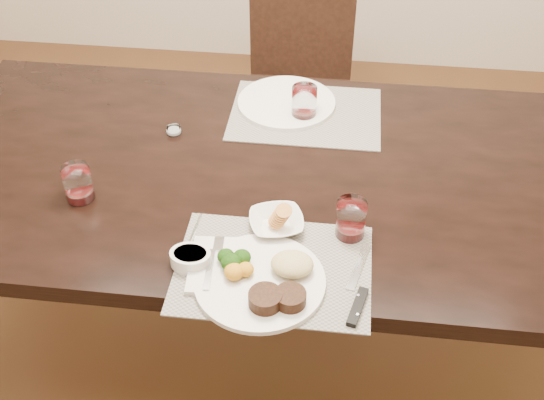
# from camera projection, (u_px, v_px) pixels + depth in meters

# --- Properties ---
(ground_plane) EXTENTS (4.50, 4.50, 0.00)m
(ground_plane) POSITION_uv_depth(u_px,v_px,m) (271.00, 337.00, 2.39)
(ground_plane) COLOR #4B2918
(ground_plane) RESTS_ON ground
(dining_table) EXTENTS (2.00, 1.00, 0.75)m
(dining_table) POSITION_uv_depth(u_px,v_px,m) (271.00, 191.00, 1.95)
(dining_table) COLOR black
(dining_table) RESTS_ON ground
(chair_far) EXTENTS (0.42, 0.42, 0.90)m
(chair_far) POSITION_uv_depth(u_px,v_px,m) (299.00, 76.00, 2.76)
(chair_far) COLOR black
(chair_far) RESTS_ON ground
(placemat_near) EXTENTS (0.46, 0.34, 0.00)m
(placemat_near) POSITION_uv_depth(u_px,v_px,m) (273.00, 269.00, 1.61)
(placemat_near) COLOR gray
(placemat_near) RESTS_ON dining_table
(placemat_far) EXTENTS (0.46, 0.34, 0.00)m
(placemat_far) POSITION_uv_depth(u_px,v_px,m) (306.00, 114.00, 2.10)
(placemat_far) COLOR gray
(placemat_far) RESTS_ON dining_table
(dinner_plate) EXTENTS (0.30, 0.30, 0.05)m
(dinner_plate) POSITION_uv_depth(u_px,v_px,m) (266.00, 280.00, 1.55)
(dinner_plate) COLOR silver
(dinner_plate) RESTS_ON placemat_near
(napkin_fork) EXTENTS (0.11, 0.19, 0.02)m
(napkin_fork) POSITION_uv_depth(u_px,v_px,m) (211.00, 265.00, 1.60)
(napkin_fork) COLOR silver
(napkin_fork) RESTS_ON placemat_near
(steak_knife) EXTENTS (0.06, 0.26, 0.01)m
(steak_knife) POSITION_uv_depth(u_px,v_px,m) (358.00, 297.00, 1.53)
(steak_knife) COLOR silver
(steak_knife) RESTS_ON placemat_near
(cracker_bowl) EXTENTS (0.17, 0.17, 0.06)m
(cracker_bowl) POSITION_uv_depth(u_px,v_px,m) (276.00, 222.00, 1.70)
(cracker_bowl) COLOR silver
(cracker_bowl) RESTS_ON placemat_near
(sauce_ramekin) EXTENTS (0.10, 0.15, 0.08)m
(sauce_ramekin) POSITION_uv_depth(u_px,v_px,m) (191.00, 258.00, 1.60)
(sauce_ramekin) COLOR silver
(sauce_ramekin) RESTS_ON placemat_near
(wine_glass_near) EXTENTS (0.07, 0.07, 0.10)m
(wine_glass_near) POSITION_uv_depth(u_px,v_px,m) (351.00, 220.00, 1.66)
(wine_glass_near) COLOR silver
(wine_glass_near) RESTS_ON placemat_near
(far_plate) EXTENTS (0.31, 0.31, 0.01)m
(far_plate) POSITION_uv_depth(u_px,v_px,m) (286.00, 102.00, 2.14)
(far_plate) COLOR silver
(far_plate) RESTS_ON placemat_far
(wine_glass_far) EXTENTS (0.08, 0.08, 0.10)m
(wine_glass_far) POSITION_uv_depth(u_px,v_px,m) (304.00, 104.00, 2.06)
(wine_glass_far) COLOR silver
(wine_glass_far) RESTS_ON placemat_far
(wine_glass_side) EXTENTS (0.07, 0.07, 0.10)m
(wine_glass_side) POSITION_uv_depth(u_px,v_px,m) (78.00, 185.00, 1.77)
(wine_glass_side) COLOR silver
(wine_glass_side) RESTS_ON dining_table
(salt_cellar) EXTENTS (0.04, 0.04, 0.02)m
(salt_cellar) POSITION_uv_depth(u_px,v_px,m) (174.00, 131.00, 2.02)
(salt_cellar) COLOR silver
(salt_cellar) RESTS_ON dining_table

